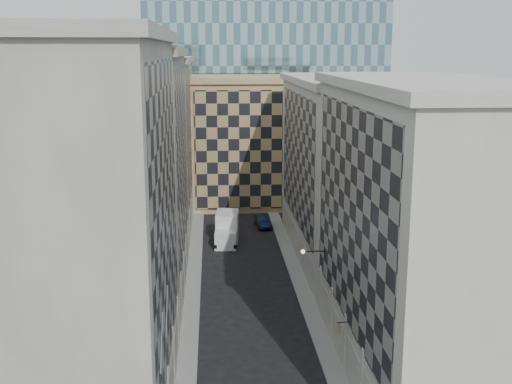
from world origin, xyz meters
name	(u,v)px	position (x,y,z in m)	size (l,w,h in m)	color
sidewalk_west	(192,297)	(-5.25, 30.00, 0.07)	(1.50, 100.00, 0.15)	#989892
sidewalk_east	(304,294)	(5.25, 30.00, 0.07)	(1.50, 100.00, 0.15)	#989892
bldg_left_a	(84,234)	(-10.88, 11.00, 11.82)	(10.80, 22.80, 23.70)	gray
bldg_left_b	(130,173)	(-10.88, 33.00, 11.32)	(10.80, 22.80, 22.70)	gray
bldg_left_c	(151,144)	(-10.88, 55.00, 10.83)	(10.80, 22.80, 21.70)	gray
bldg_right_a	(419,232)	(10.88, 15.00, 10.32)	(10.80, 26.80, 20.70)	#B8B5A9
bldg_right_b	(341,168)	(10.89, 42.00, 9.85)	(10.80, 28.80, 19.70)	#B8B5A9
tan_block	(247,140)	(2.00, 67.90, 9.44)	(16.80, 14.80, 18.80)	tan
church_tower	(230,22)	(0.00, 82.00, 26.95)	(7.20, 7.20, 51.50)	#2E2824
flagpoles_left	(164,326)	(-5.90, 6.00, 8.00)	(0.10, 6.33, 2.33)	gray
bracket_lamp	(305,252)	(4.38, 24.00, 6.20)	(1.98, 0.36, 0.36)	black
box_truck	(227,230)	(-1.58, 47.38, 1.53)	(3.11, 6.59, 3.51)	white
dark_car	(263,221)	(3.24, 53.96, 0.78)	(1.66, 4.76, 1.57)	black
shop_sign	(340,328)	(5.42, 14.18, 3.83)	(0.87, 0.76, 0.85)	black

